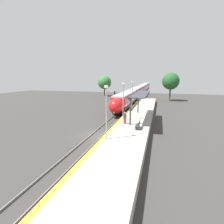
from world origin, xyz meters
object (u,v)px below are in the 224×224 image
(train, at_px, (140,90))
(railway_signal, at_px, (115,98))
(platform_bench, at_px, (138,125))
(person_waiting, at_px, (125,118))
(lamppost_far, at_px, (132,94))
(lamppost_mid, at_px, (123,99))
(lamppost_near, at_px, (106,109))

(train, height_order, railway_signal, railway_signal)
(train, distance_m, railway_signal, 29.75)
(platform_bench, bearing_deg, person_waiting, 137.56)
(platform_bench, xyz_separation_m, lamppost_far, (-2.64, 11.86, 2.60))
(lamppost_far, bearing_deg, platform_bench, -77.44)
(platform_bench, distance_m, railway_signal, 18.42)
(platform_bench, bearing_deg, train, 96.11)
(platform_bench, relative_size, lamppost_far, 0.32)
(railway_signal, bearing_deg, lamppost_mid, -70.59)
(lamppost_near, bearing_deg, person_waiting, 84.01)
(person_waiting, distance_m, lamppost_far, 10.31)
(lamppost_mid, bearing_deg, platform_bench, -54.53)
(train, height_order, lamppost_far, lamppost_far)
(platform_bench, relative_size, lamppost_mid, 0.32)
(lamppost_mid, bearing_deg, railway_signal, 109.41)
(train, height_order, platform_bench, train)
(person_waiting, distance_m, railway_signal, 16.00)
(platform_bench, height_order, railway_signal, railway_signal)
(train, bearing_deg, lamppost_mid, -86.88)
(platform_bench, xyz_separation_m, railway_signal, (-7.29, 16.89, 1.02))
(railway_signal, bearing_deg, person_waiting, -70.62)
(lamppost_mid, bearing_deg, lamppost_near, -90.00)
(lamppost_near, bearing_deg, train, 92.63)
(lamppost_mid, bearing_deg, person_waiting, -70.87)
(person_waiting, height_order, lamppost_far, lamppost_far)
(train, height_order, lamppost_mid, lamppost_mid)
(lamppost_mid, distance_m, lamppost_far, 8.15)
(railway_signal, distance_m, lamppost_far, 7.03)
(train, bearing_deg, railway_signal, -94.45)
(lamppost_near, height_order, lamppost_mid, same)
(train, distance_m, platform_bench, 46.82)
(platform_bench, relative_size, person_waiting, 1.08)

